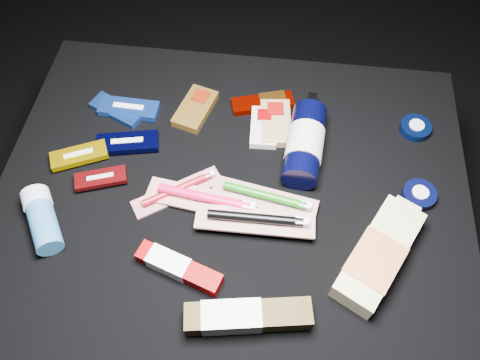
# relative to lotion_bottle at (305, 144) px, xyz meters

# --- Properties ---
(ground) EXTENTS (3.00, 3.00, 0.00)m
(ground) POSITION_rel_lotion_bottle_xyz_m (-0.14, -0.11, -0.44)
(ground) COLOR black
(ground) RESTS_ON ground
(cloth_table) EXTENTS (0.98, 0.78, 0.40)m
(cloth_table) POSITION_rel_lotion_bottle_xyz_m (-0.14, -0.11, -0.24)
(cloth_table) COLOR black
(cloth_table) RESTS_ON ground
(luna_bar_0) EXTENTS (0.13, 0.09, 0.02)m
(luna_bar_0) POSITION_rel_lotion_bottle_xyz_m (-0.43, 0.07, -0.03)
(luna_bar_0) COLOR #1B4299
(luna_bar_0) RESTS_ON cloth_table
(luna_bar_1) EXTENTS (0.14, 0.05, 0.02)m
(luna_bar_1) POSITION_rel_lotion_bottle_xyz_m (-0.40, 0.07, -0.03)
(luna_bar_1) COLOR #1C4AB6
(luna_bar_1) RESTS_ON cloth_table
(luna_bar_2) EXTENTS (0.14, 0.08, 0.02)m
(luna_bar_2) POSITION_rel_lotion_bottle_xyz_m (-0.38, -0.03, -0.02)
(luna_bar_2) COLOR black
(luna_bar_2) RESTS_ON cloth_table
(luna_bar_3) EXTENTS (0.13, 0.09, 0.02)m
(luna_bar_3) POSITION_rel_lotion_bottle_xyz_m (-0.48, -0.07, -0.02)
(luna_bar_3) COLOR #DBAF00
(luna_bar_3) RESTS_ON cloth_table
(luna_bar_4) EXTENTS (0.11, 0.07, 0.01)m
(luna_bar_4) POSITION_rel_lotion_bottle_xyz_m (-0.41, -0.12, -0.02)
(luna_bar_4) COLOR maroon
(luna_bar_4) RESTS_ON cloth_table
(clif_bar_0) EXTENTS (0.10, 0.13, 0.02)m
(clif_bar_0) POSITION_rel_lotion_bottle_xyz_m (-0.25, 0.10, -0.03)
(clif_bar_0) COLOR #49320F
(clif_bar_0) RESTS_ON cloth_table
(clif_bar_1) EXTENTS (0.06, 0.11, 0.02)m
(clif_bar_1) POSITION_rel_lotion_bottle_xyz_m (-0.09, 0.06, -0.03)
(clif_bar_1) COLOR silver
(clif_bar_1) RESTS_ON cloth_table
(clif_bar_2) EXTENTS (0.08, 0.13, 0.02)m
(clif_bar_2) POSITION_rel_lotion_bottle_xyz_m (-0.07, 0.08, -0.03)
(clif_bar_2) COLOR #987A4D
(clif_bar_2) RESTS_ON cloth_table
(power_bar) EXTENTS (0.15, 0.08, 0.02)m
(power_bar) POSITION_rel_lotion_bottle_xyz_m (-0.09, 0.13, -0.03)
(power_bar) COLOR #6E0800
(power_bar) RESTS_ON cloth_table
(lotion_bottle) EXTENTS (0.09, 0.24, 0.08)m
(lotion_bottle) POSITION_rel_lotion_bottle_xyz_m (0.00, 0.00, 0.00)
(lotion_bottle) COLOR black
(lotion_bottle) RESTS_ON cloth_table
(cream_tin_upper) EXTENTS (0.07, 0.07, 0.02)m
(cream_tin_upper) POSITION_rel_lotion_bottle_xyz_m (0.25, 0.09, -0.03)
(cream_tin_upper) COLOR black
(cream_tin_upper) RESTS_ON cloth_table
(cream_tin_lower) EXTENTS (0.07, 0.07, 0.02)m
(cream_tin_lower) POSITION_rel_lotion_bottle_xyz_m (0.24, -0.08, -0.03)
(cream_tin_lower) COLOR black
(cream_tin_lower) RESTS_ON cloth_table
(bodywash_bottle) EXTENTS (0.18, 0.24, 0.05)m
(bodywash_bottle) POSITION_rel_lotion_bottle_xyz_m (0.15, -0.23, -0.01)
(bodywash_bottle) COLOR #CDBE88
(bodywash_bottle) RESTS_ON cloth_table
(deodorant_stick) EXTENTS (0.12, 0.14, 0.06)m
(deodorant_stick) POSITION_rel_lotion_bottle_xyz_m (-0.50, -0.23, -0.01)
(deodorant_stick) COLOR #2B6797
(deodorant_stick) RESTS_ON cloth_table
(toothbrush_pack_0) EXTENTS (0.18, 0.14, 0.02)m
(toothbrush_pack_0) POSITION_rel_lotion_bottle_xyz_m (-0.25, -0.13, -0.03)
(toothbrush_pack_0) COLOR #B9B1AE
(toothbrush_pack_0) RESTS_ON cloth_table
(toothbrush_pack_1) EXTENTS (0.24, 0.08, 0.03)m
(toothbrush_pack_1) POSITION_rel_lotion_bottle_xyz_m (-0.19, -0.15, -0.02)
(toothbrush_pack_1) COLOR silver
(toothbrush_pack_1) RESTS_ON cloth_table
(toothbrush_pack_2) EXTENTS (0.22, 0.09, 0.02)m
(toothbrush_pack_2) POSITION_rel_lotion_bottle_xyz_m (-0.07, -0.13, -0.02)
(toothbrush_pack_2) COLOR #BBB5AF
(toothbrush_pack_2) RESTS_ON cloth_table
(toothbrush_pack_3) EXTENTS (0.23, 0.06, 0.03)m
(toothbrush_pack_3) POSITION_rel_lotion_bottle_xyz_m (-0.08, -0.19, -0.01)
(toothbrush_pack_3) COLOR silver
(toothbrush_pack_3) RESTS_ON cloth_table
(toothpaste_carton_red) EXTENTS (0.17, 0.09, 0.03)m
(toothpaste_carton_red) POSITION_rel_lotion_bottle_xyz_m (-0.22, -0.29, -0.02)
(toothpaste_carton_red) COLOR #800000
(toothpaste_carton_red) RESTS_ON cloth_table
(toothpaste_carton_green) EXTENTS (0.22, 0.08, 0.04)m
(toothpaste_carton_green) POSITION_rel_lotion_bottle_xyz_m (-0.09, -0.37, -0.01)
(toothpaste_carton_green) COLOR #32270A
(toothpaste_carton_green) RESTS_ON cloth_table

